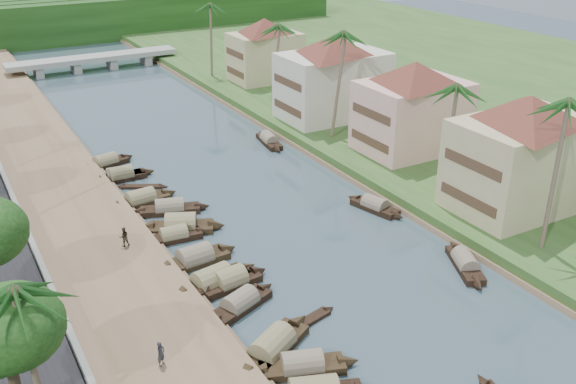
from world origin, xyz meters
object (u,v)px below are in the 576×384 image
bridge (93,60)px  building_near (523,152)px  sampan_0 (302,366)px  person_near (161,354)px

bridge → building_near: building_near is taller
sampan_0 → person_near: (-7.55, 3.90, 1.22)m
bridge → sampan_0: bearing=-95.8°
bridge → building_near: bearing=-75.6°
bridge → building_near: (18.99, -74.00, 4.66)m
bridge → person_near: bearing=-101.5°
sampan_0 → person_near: 8.58m
sampan_0 → building_near: bearing=36.8°
building_near → sampan_0: bearing=-162.9°
building_near → person_near: 35.54m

